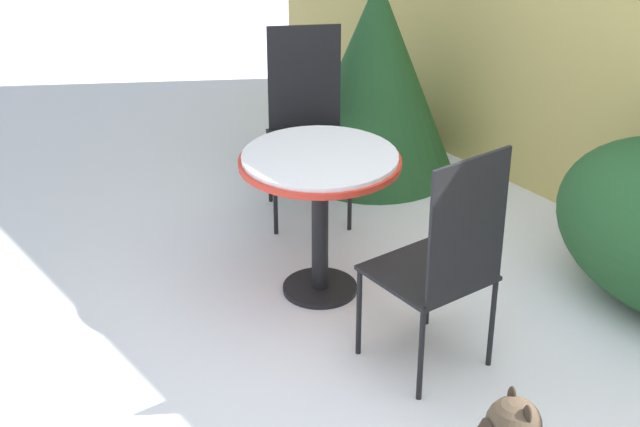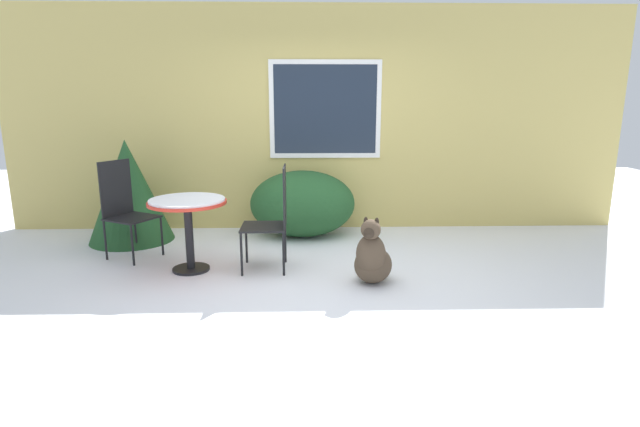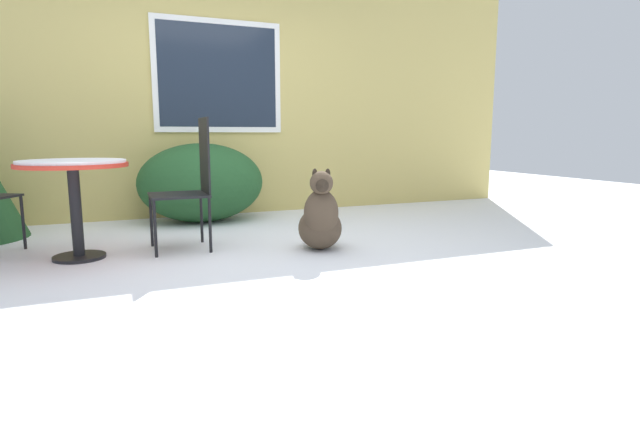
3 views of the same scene
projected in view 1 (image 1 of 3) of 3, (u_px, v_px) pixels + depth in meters
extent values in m
cone|color=#235128|center=(376.00, 77.00, 5.88)|extent=(0.99, 0.99, 1.22)
cylinder|color=black|center=(320.00, 288.00, 4.86)|extent=(0.37, 0.37, 0.03)
cylinder|color=black|center=(320.00, 227.00, 4.71)|extent=(0.08, 0.08, 0.66)
cylinder|color=red|center=(320.00, 162.00, 4.55)|extent=(0.76, 0.76, 0.03)
cylinder|color=white|center=(320.00, 157.00, 4.54)|extent=(0.73, 0.73, 0.02)
cube|color=black|center=(309.00, 144.00, 5.40)|extent=(0.61, 0.61, 0.02)
cube|color=black|center=(304.00, 78.00, 5.45)|extent=(0.22, 0.36, 0.60)
cylinder|color=black|center=(275.00, 198.00, 5.30)|extent=(0.02, 0.02, 0.43)
cylinder|color=black|center=(350.00, 194.00, 5.34)|extent=(0.02, 0.02, 0.43)
cylinder|color=black|center=(270.00, 168.00, 5.66)|extent=(0.02, 0.02, 0.43)
cylinder|color=black|center=(340.00, 164.00, 5.71)|extent=(0.02, 0.02, 0.43)
cube|color=black|center=(427.00, 273.00, 4.15)|extent=(0.44, 0.44, 0.02)
cube|color=black|center=(468.00, 227.00, 3.85)|extent=(0.02, 0.41, 0.60)
cylinder|color=black|center=(428.00, 284.00, 4.50)|extent=(0.02, 0.02, 0.43)
cylinder|color=black|center=(359.00, 312.00, 4.29)|extent=(0.02, 0.02, 0.43)
cylinder|color=black|center=(492.00, 323.00, 4.21)|extent=(0.02, 0.02, 0.43)
cylinder|color=black|center=(421.00, 356.00, 4.00)|extent=(0.02, 0.02, 0.43)
sphere|color=#4C3D2D|center=(513.00, 424.00, 3.09)|extent=(0.18, 0.18, 0.18)
ellipsoid|color=#2D241B|center=(512.00, 397.00, 3.11)|extent=(0.05, 0.04, 0.08)
ellipsoid|color=#2D241B|center=(527.00, 416.00, 3.02)|extent=(0.05, 0.04, 0.08)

